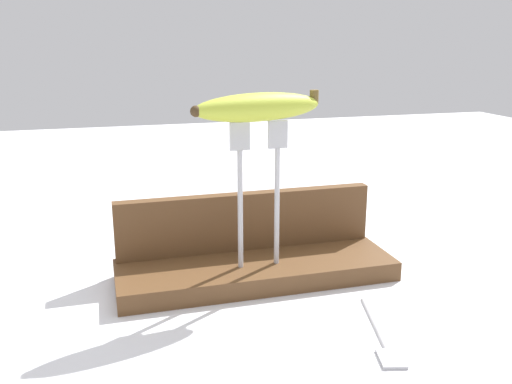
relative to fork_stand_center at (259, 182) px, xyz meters
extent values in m
plane|color=silver|center=(0.00, 0.01, -0.14)|extent=(3.00, 3.00, 0.00)
cube|color=brown|center=(0.00, 0.01, -0.13)|extent=(0.38, 0.12, 0.03)
cube|color=brown|center=(0.00, 0.07, -0.08)|extent=(0.38, 0.02, 0.08)
cylinder|color=#B2B2B7|center=(-0.03, 0.00, -0.04)|extent=(0.01, 0.01, 0.16)
cube|color=#B2B2B7|center=(-0.03, 0.00, 0.06)|extent=(0.03, 0.00, 0.04)
cylinder|color=#B2B2B7|center=(0.03, 0.00, -0.04)|extent=(0.01, 0.01, 0.16)
cube|color=#B2B2B7|center=(0.03, 0.00, 0.06)|extent=(0.03, 0.00, 0.04)
ellipsoid|color=#B2C138|center=(0.00, 0.00, 0.10)|extent=(0.19, 0.08, 0.04)
cylinder|color=brown|center=(0.08, 0.02, 0.11)|extent=(0.01, 0.01, 0.02)
sphere|color=#3F2D19|center=(-0.08, -0.02, 0.10)|extent=(0.01, 0.01, 0.01)
cylinder|color=#B2B2B7|center=(0.10, -0.15, -0.14)|extent=(0.04, 0.12, 0.01)
cube|color=#B2B2B7|center=(0.08, -0.22, -0.14)|extent=(0.03, 0.04, 0.01)
camera|label=1|loc=(-0.20, -0.68, 0.18)|focal=39.24mm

